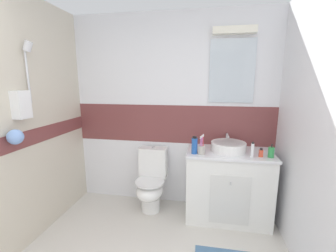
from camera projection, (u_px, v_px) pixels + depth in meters
The scene contains 9 objects.
wall_back_tiled at pixel (173, 112), 2.90m from camera, with size 3.20×0.20×2.50m.
vanity_cabinet at pixel (228, 185), 2.64m from camera, with size 0.98×0.54×0.85m.
sink_basin at pixel (228, 146), 2.55m from camera, with size 0.40×0.44×0.17m.
toilet at pixel (151, 182), 2.84m from camera, with size 0.37×0.50×0.81m.
toothbrush_cup at pixel (202, 149), 2.44m from camera, with size 0.08×0.08×0.24m.
soap_dispenser at pixel (271, 152), 2.34m from camera, with size 0.06×0.06×0.15m.
perfume_flask_small at pixel (261, 153), 2.36m from camera, with size 0.04×0.03×0.10m.
toothpaste_tube_upright at pixel (252, 150), 2.34m from camera, with size 0.03×0.03×0.17m.
mouthwash_bottle at pixel (195, 145), 2.46m from camera, with size 0.07×0.07×0.20m.
Camera 1 is at (0.45, -0.40, 1.64)m, focal length 23.41 mm.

